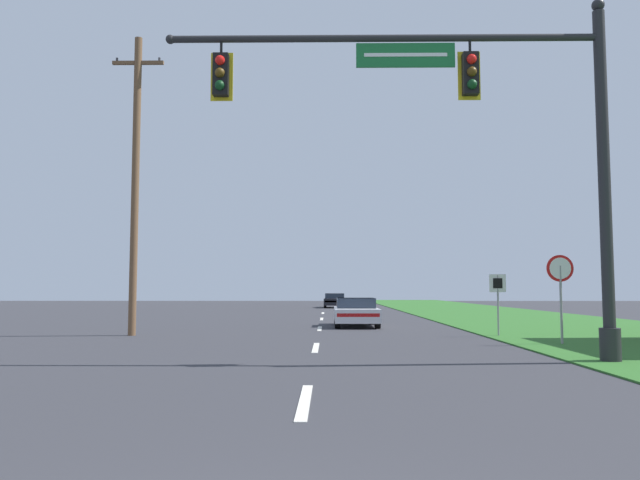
{
  "coord_description": "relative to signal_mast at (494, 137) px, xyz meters",
  "views": [
    {
      "loc": [
        0.33,
        -2.91,
        1.58
      ],
      "look_at": [
        0.0,
        23.05,
        3.62
      ],
      "focal_mm": 35.0,
      "sensor_mm": 36.0,
      "label": 1
    }
  ],
  "objects": [
    {
      "name": "road_center_line",
      "position": [
        -4.0,
        11.32,
        -4.93
      ],
      "size": [
        0.16,
        34.8,
        0.01
      ],
      "color": "silver",
      "rests_on": "ground"
    },
    {
      "name": "route_sign_post",
      "position": [
        2.0,
        7.34,
        -3.41
      ],
      "size": [
        0.55,
        0.06,
        2.03
      ],
      "color": "gray",
      "rests_on": "grass_verge_right"
    },
    {
      "name": "car_ahead",
      "position": [
        -2.48,
        13.02,
        -4.33
      ],
      "size": [
        1.82,
        4.34,
        1.19
      ],
      "color": "black",
      "rests_on": "ground"
    },
    {
      "name": "grass_verge_right",
      "position": [
        6.5,
        19.32,
        -4.91
      ],
      "size": [
        10.0,
        110.0,
        0.04
      ],
      "color": "#2D6626",
      "rests_on": "ground"
    },
    {
      "name": "far_car",
      "position": [
        -3.1,
        39.67,
        -4.33
      ],
      "size": [
        1.82,
        4.63,
        1.19
      ],
      "color": "black",
      "rests_on": "ground"
    },
    {
      "name": "utility_pole_near",
      "position": [
        -10.34,
        7.67,
        0.44
      ],
      "size": [
        1.8,
        0.26,
        10.41
      ],
      "color": "brown",
      "rests_on": "ground"
    },
    {
      "name": "stop_sign",
      "position": [
        2.93,
        4.18,
        -3.07
      ],
      "size": [
        0.76,
        0.07,
        2.5
      ],
      "color": "gray",
      "rests_on": "grass_verge_right"
    },
    {
      "name": "signal_mast",
      "position": [
        0.0,
        0.0,
        0.0
      ],
      "size": [
        9.95,
        0.47,
        8.03
      ],
      "color": "#232326",
      "rests_on": "grass_verge_right"
    }
  ]
}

